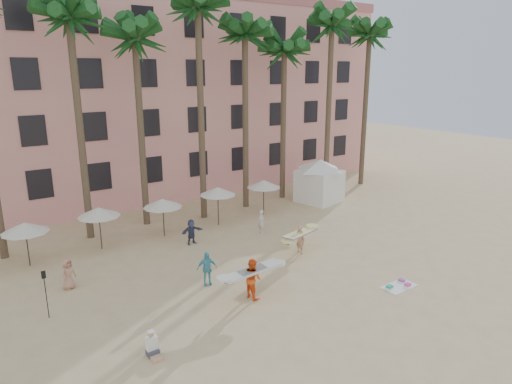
{
  "coord_description": "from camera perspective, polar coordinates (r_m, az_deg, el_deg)",
  "views": [
    {
      "loc": [
        -11.91,
        -13.81,
        10.53
      ],
      "look_at": [
        1.76,
        6.0,
        4.0
      ],
      "focal_mm": 32.0,
      "sensor_mm": 36.0,
      "label": 1
    }
  ],
  "objects": [
    {
      "name": "ground",
      "position": [
        21.06,
        5.52,
        -14.9
      ],
      "size": [
        120.0,
        120.0,
        0.0
      ],
      "primitive_type": "plane",
      "color": "#D1B789",
      "rests_on": "ground"
    },
    {
      "name": "pink_hotel",
      "position": [
        44.15,
        -9.38,
        11.7
      ],
      "size": [
        35.0,
        14.0,
        16.0
      ],
      "primitive_type": "cube",
      "color": "#EDA090",
      "rests_on": "ground"
    },
    {
      "name": "palm_row",
      "position": [
        31.47,
        -11.94,
        19.31
      ],
      "size": [
        44.4,
        5.4,
        16.3
      ],
      "color": "brown",
      "rests_on": "ground"
    },
    {
      "name": "umbrella_row",
      "position": [
        28.97,
        -15.24,
        -1.82
      ],
      "size": [
        22.5,
        2.7,
        2.73
      ],
      "color": "#332B23",
      "rests_on": "ground"
    },
    {
      "name": "cabana",
      "position": [
        37.2,
        7.95,
        1.88
      ],
      "size": [
        5.29,
        5.29,
        3.5
      ],
      "color": "white",
      "rests_on": "ground"
    },
    {
      "name": "beach_towel",
      "position": [
        24.39,
        17.47,
        -11.07
      ],
      "size": [
        1.83,
        1.05,
        0.14
      ],
      "color": "white",
      "rests_on": "ground"
    },
    {
      "name": "carrier_yellow",
      "position": [
        26.97,
        5.58,
        -5.61
      ],
      "size": [
        3.05,
        1.79,
        1.75
      ],
      "color": "tan",
      "rests_on": "ground"
    },
    {
      "name": "carrier_white",
      "position": [
        21.85,
        -0.47,
        -10.59
      ],
      "size": [
        3.01,
        1.04,
        1.95
      ],
      "color": "#F25419",
      "rests_on": "ground"
    },
    {
      "name": "beachgoers",
      "position": [
        26.17,
        -9.22,
        -6.81
      ],
      "size": [
        12.96,
        6.02,
        1.76
      ],
      "color": "beige",
      "rests_on": "ground"
    },
    {
      "name": "paddle",
      "position": [
        21.95,
        -24.84,
        -10.88
      ],
      "size": [
        0.18,
        0.04,
        2.23
      ],
      "color": "black",
      "rests_on": "ground"
    },
    {
      "name": "seated_man",
      "position": [
        18.62,
        -12.79,
        -18.42
      ],
      "size": [
        0.44,
        0.77,
        1.0
      ],
      "color": "#3F3F4C",
      "rests_on": "ground"
    }
  ]
}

